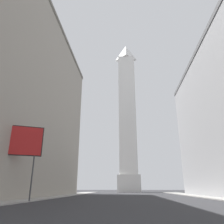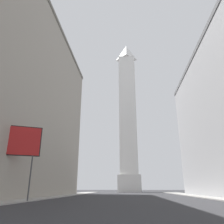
{
  "view_description": "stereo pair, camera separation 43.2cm",
  "coord_description": "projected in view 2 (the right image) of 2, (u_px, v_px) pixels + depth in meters",
  "views": [
    {
      "loc": [
        -0.1,
        -2.62,
        1.61
      ],
      "look_at": [
        -4.98,
        63.98,
        24.9
      ],
      "focal_mm": 35.0,
      "sensor_mm": 36.0,
      "label": 1
    },
    {
      "loc": [
        0.33,
        -2.59,
        1.61
      ],
      "look_at": [
        -4.98,
        63.98,
        24.9
      ],
      "focal_mm": 35.0,
      "sensor_mm": 36.0,
      "label": 2
    }
  ],
  "objects": [
    {
      "name": "sidewalk_left",
      "position": [
        33.0,
        198.0,
        33.51
      ],
      "size": [
        5.0,
        107.84,
        0.15
      ],
      "primitive_type": "cube",
      "color": "gray",
      "rests_on": "ground_plane"
    },
    {
      "name": "obelisk",
      "position": [
        128.0,
        114.0,
        97.3
      ],
      "size": [
        9.17,
        9.17,
        68.64
      ],
      "color": "silver",
      "rests_on": "ground_plane"
    },
    {
      "name": "billboard_sign",
      "position": [
        20.0,
        142.0,
        28.11
      ],
      "size": [
        4.79,
        2.3,
        9.33
      ],
      "color": "#3F3F42",
      "rests_on": "ground_plane"
    }
  ]
}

